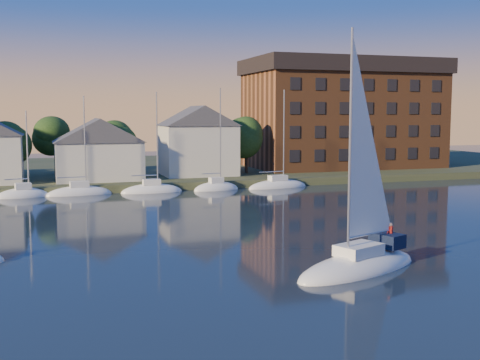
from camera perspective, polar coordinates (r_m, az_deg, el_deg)
name	(u,v)px	position (r m, az deg, el deg)	size (l,w,h in m)	color
ground	(344,326)	(28.82, 9.83, -13.48)	(260.00, 260.00, 0.00)	black
shoreline_land	(127,173)	(100.20, -10.67, 0.66)	(160.00, 50.00, 2.00)	#333E24
wooden_dock	(151,190)	(77.58, -8.45, -0.93)	(120.00, 3.00, 1.00)	brown
clubhouse_centre	(98,148)	(81.31, -13.28, 2.93)	(11.55, 8.40, 8.08)	silver
clubhouse_east	(198,140)	(85.55, -4.01, 3.83)	(10.50, 8.40, 9.80)	silver
condo_block	(343,113)	(100.44, 9.74, 6.29)	(31.00, 17.00, 17.40)	brown
tree_line	(151,131)	(88.19, -8.45, 4.62)	(93.40, 5.40, 8.90)	#3B271A
moored_fleet	(53,196)	(73.53, -17.30, -1.47)	(63.50, 2.40, 12.05)	white
hero_sailboat	(360,260)	(38.53, 11.32, -7.42)	(10.84, 6.96, 15.84)	white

